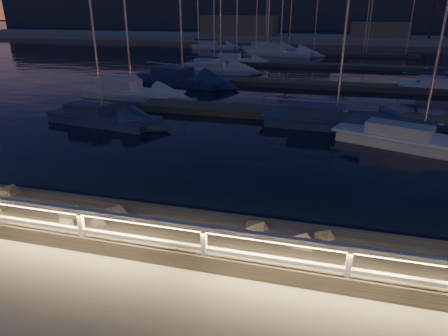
{
  "coord_description": "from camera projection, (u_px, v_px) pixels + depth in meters",
  "views": [
    {
      "loc": [
        0.31,
        -7.0,
        5.34
      ],
      "look_at": [
        -2.61,
        4.0,
        0.76
      ],
      "focal_mm": 32.0,
      "sensor_mm": 36.0,
      "label": 1
    }
  ],
  "objects": [
    {
      "name": "harbor_water",
      "position": [
        327.0,
        82.0,
        36.7
      ],
      "size": [
        400.0,
        440.0,
        0.6
      ],
      "color": "black",
      "rests_on": "ground"
    },
    {
      "name": "sailboat_e",
      "position": [
        219.0,
        70.0,
        38.53
      ],
      "size": [
        6.43,
        2.75,
        10.68
      ],
      "rotation": [
        0.0,
        0.0,
        0.15
      ],
      "color": "silver",
      "rests_on": "ground"
    },
    {
      "name": "riprap",
      "position": [
        323.0,
        255.0,
        9.63
      ],
      "size": [
        36.54,
        2.86,
        1.3
      ],
      "color": "#666157",
      "rests_on": "ground"
    },
    {
      "name": "far_shore",
      "position": [
        333.0,
        37.0,
        74.67
      ],
      "size": [
        160.0,
        14.0,
        5.2
      ],
      "color": "#A59F95",
      "rests_on": "ground"
    },
    {
      "name": "sailboat_n",
      "position": [
        266.0,
        48.0,
        59.39
      ],
      "size": [
        7.74,
        3.13,
        12.83
      ],
      "rotation": [
        0.0,
        0.0,
        0.12
      ],
      "color": "silver",
      "rests_on": "ground"
    },
    {
      "name": "guard_rail",
      "position": [
        295.0,
        251.0,
        8.07
      ],
      "size": [
        44.11,
        0.12,
        1.06
      ],
      "color": "white",
      "rests_on": "ground"
    },
    {
      "name": "sailboat_j",
      "position": [
        213.0,
        65.0,
        41.55
      ],
      "size": [
        6.55,
        2.04,
        11.09
      ],
      "rotation": [
        0.0,
        0.0,
        -0.01
      ],
      "color": "silver",
      "rests_on": "ground"
    },
    {
      "name": "sailboat_k",
      "position": [
        279.0,
        52.0,
        53.47
      ],
      "size": [
        9.66,
        4.22,
        15.87
      ],
      "rotation": [
        0.0,
        0.0,
        -0.16
      ],
      "color": "silver",
      "rests_on": "ground"
    },
    {
      "name": "sailboat_a",
      "position": [
        129.0,
        91.0,
        28.24
      ],
      "size": [
        7.64,
        2.91,
        12.79
      ],
      "rotation": [
        0.0,
        0.0,
        -0.09
      ],
      "color": "silver",
      "rests_on": "ground"
    },
    {
      "name": "ground",
      "position": [
        296.0,
        282.0,
        8.35
      ],
      "size": [
        400.0,
        400.0,
        0.0
      ],
      "primitive_type": "plane",
      "color": "#A59F95",
      "rests_on": "ground"
    },
    {
      "name": "sailboat_i",
      "position": [
        235.0,
        60.0,
        45.24
      ],
      "size": [
        6.83,
        2.14,
        11.62
      ],
      "rotation": [
        0.0,
        0.0,
        -0.01
      ],
      "color": "silver",
      "rests_on": "ground"
    },
    {
      "name": "distant_hills",
      "position": [
        268.0,
        10.0,
        131.74
      ],
      "size": [
        230.0,
        37.5,
        18.0
      ],
      "color": "#313B4C",
      "rests_on": "ground"
    },
    {
      "name": "sailboat_d",
      "position": [
        417.0,
        138.0,
        18.21
      ],
      "size": [
        7.98,
        4.7,
        13.06
      ],
      "rotation": [
        0.0,
        0.0,
        -0.35
      ],
      "color": "silver",
      "rests_on": "ground"
    },
    {
      "name": "sailboat_f",
      "position": [
        181.0,
        78.0,
        33.56
      ],
      "size": [
        8.95,
        5.23,
        14.76
      ],
      "rotation": [
        0.0,
        0.0,
        -0.34
      ],
      "color": "navy",
      "rests_on": "ground"
    },
    {
      "name": "sailboat_c",
      "position": [
        332.0,
        119.0,
        21.39
      ],
      "size": [
        7.98,
        2.76,
        13.35
      ],
      "rotation": [
        0.0,
        0.0,
        -0.05
      ],
      "color": "navy",
      "rests_on": "ground"
    },
    {
      "name": "sailboat_b",
      "position": [
        100.0,
        116.0,
        22.02
      ],
      "size": [
        6.82,
        2.94,
        11.26
      ],
      "rotation": [
        0.0,
        0.0,
        -0.15
      ],
      "color": "navy",
      "rests_on": "ground"
    },
    {
      "name": "floating_docks",
      "position": [
        328.0,
        73.0,
        37.64
      ],
      "size": [
        22.0,
        36.0,
        0.4
      ],
      "color": "#5A534A",
      "rests_on": "ground"
    },
    {
      "name": "sailboat_m",
      "position": [
        213.0,
        46.0,
        61.97
      ],
      "size": [
        7.22,
        2.94,
        12.03
      ],
      "rotation": [
        0.0,
        0.0,
        0.12
      ],
      "color": "silver",
      "rests_on": "ground"
    }
  ]
}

